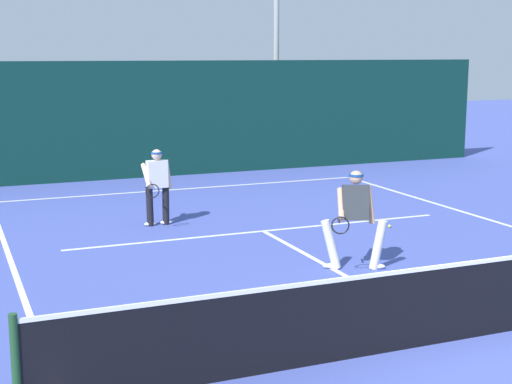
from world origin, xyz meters
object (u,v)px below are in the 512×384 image
Objects in this scene: player_near at (355,215)px; player_far at (157,184)px; light_pole at (277,13)px; tennis_ball at (389,226)px.

player_far is at bearing -39.67° from player_near.
player_near is 0.21× the size of light_pole.
tennis_ball is 11.57m from light_pole.
tennis_ball is (4.40, -2.08, -0.86)m from player_far.
light_pole reaches higher than player_far.
light_pole is (4.22, 12.70, 3.97)m from player_near.
light_pole reaches higher than tennis_ball.
player_near is 3.39m from tennis_ball.
player_far is at bearing 154.72° from tennis_ball.
light_pole is at bearing 79.01° from tennis_ball.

